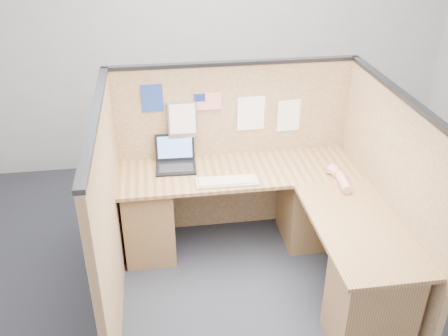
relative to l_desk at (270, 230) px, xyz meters
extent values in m
plane|color=#1F222C|center=(-0.18, -0.29, -0.39)|extent=(5.00, 5.00, 0.00)
plane|color=#A0A2A5|center=(-0.18, 1.96, 1.01)|extent=(5.00, 0.00, 5.00)
cube|color=brown|center=(-0.18, 0.71, 0.36)|extent=(2.05, 0.05, 1.50)
cube|color=#232328|center=(-0.18, 0.71, 1.12)|extent=(2.05, 0.06, 0.03)
cube|color=brown|center=(-1.18, -0.19, 0.36)|extent=(0.05, 1.80, 1.50)
cube|color=#232328|center=(-1.18, -0.19, 1.12)|extent=(0.06, 1.80, 0.03)
cube|color=brown|center=(0.82, -0.19, 0.36)|extent=(0.05, 1.80, 1.50)
cube|color=#232328|center=(0.82, -0.19, 1.12)|extent=(0.06, 1.80, 0.03)
cube|color=brown|center=(-0.18, 0.39, 0.32)|extent=(1.95, 0.60, 0.03)
cube|color=brown|center=(0.49, -0.49, 0.32)|extent=(0.60, 1.15, 0.03)
cube|color=brown|center=(-0.93, 0.39, -0.04)|extent=(0.40, 0.50, 0.70)
cube|color=brown|center=(0.42, 0.39, -0.04)|extent=(0.40, 0.50, 0.70)
cube|color=brown|center=(0.49, -0.81, -0.04)|extent=(0.50, 0.40, 0.70)
cube|color=black|center=(-0.69, 0.48, 0.35)|extent=(0.33, 0.25, 0.02)
cube|color=black|center=(-0.69, 0.63, 0.46)|extent=(0.32, 0.08, 0.22)
cube|color=#4272AE|center=(-0.69, 0.62, 0.46)|extent=(0.28, 0.06, 0.18)
cube|color=tan|center=(-0.31, 0.19, 0.35)|extent=(0.48, 0.17, 0.02)
cube|color=silver|center=(-0.31, 0.19, 0.37)|extent=(0.44, 0.14, 0.01)
ellipsoid|color=silver|center=(0.54, 0.23, 0.36)|extent=(0.11, 0.07, 0.04)
ellipsoid|color=tan|center=(0.54, 0.22, 0.39)|extent=(0.09, 0.11, 0.05)
cylinder|color=tan|center=(0.55, 0.17, 0.37)|extent=(0.06, 0.05, 0.06)
cylinder|color=tan|center=(0.56, 0.03, 0.37)|extent=(0.10, 0.27, 0.08)
cube|color=navy|center=(-0.84, 0.68, 0.88)|extent=(0.17, 0.01, 0.23)
cylinder|color=olive|center=(-0.51, 0.67, 0.71)|extent=(0.01, 0.01, 0.38)
cube|color=red|center=(-0.40, 0.67, 0.83)|extent=(0.22, 0.00, 0.14)
cube|color=navy|center=(-0.46, 0.67, 0.87)|extent=(0.09, 0.00, 0.07)
cube|color=slate|center=(-0.61, 0.66, 0.69)|extent=(0.24, 0.05, 0.30)
cube|color=white|center=(-0.61, 0.63, 0.71)|extent=(0.21, 0.01, 0.26)
cube|color=white|center=(-0.04, 0.68, 0.70)|extent=(0.23, 0.02, 0.29)
cube|color=white|center=(0.29, 0.68, 0.66)|extent=(0.22, 0.02, 0.28)
camera|label=1|loc=(-0.81, -3.06, 2.31)|focal=40.00mm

